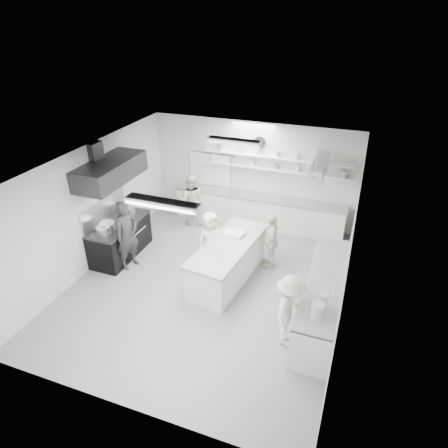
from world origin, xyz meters
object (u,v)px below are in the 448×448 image
(prep_island, at_px, (228,262))
(cook_stove, at_px, (127,235))
(cook_back, at_px, (191,200))
(right_counter, at_px, (322,298))
(stove, at_px, (120,240))
(back_counter, at_px, (258,211))

(prep_island, height_order, cook_stove, cook_stove)
(prep_island, relative_size, cook_back, 1.57)
(right_counter, xyz_separation_m, prep_island, (-2.29, 0.59, -0.02))
(cook_back, bearing_deg, stove, 50.95)
(prep_island, bearing_deg, cook_back, 137.85)
(right_counter, height_order, cook_stove, cook_stove)
(prep_island, distance_m, cook_stove, 2.53)
(right_counter, height_order, cook_back, cook_back)
(back_counter, bearing_deg, stove, -136.01)
(prep_island, distance_m, cook_back, 2.96)
(stove, relative_size, prep_island, 0.73)
(back_counter, relative_size, prep_island, 2.04)
(right_counter, distance_m, prep_island, 2.36)
(back_counter, distance_m, prep_island, 2.81)
(prep_island, relative_size, cook_stove, 1.38)
(stove, height_order, prep_island, prep_island)
(back_counter, xyz_separation_m, cook_back, (-1.87, -0.59, 0.32))
(cook_back, bearing_deg, cook_stove, 64.20)
(back_counter, bearing_deg, cook_stove, -127.25)
(right_counter, xyz_separation_m, cook_stove, (-4.76, 0.24, 0.42))
(right_counter, bearing_deg, prep_island, 165.56)
(right_counter, relative_size, cook_stove, 1.86)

